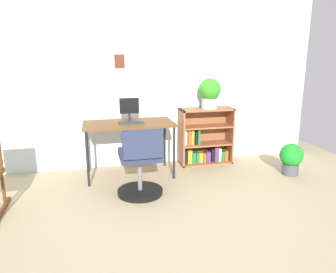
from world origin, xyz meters
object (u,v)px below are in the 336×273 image
at_px(monitor, 129,109).
at_px(desk, 129,127).
at_px(keyboard, 131,123).
at_px(bookshelf_low, 204,139).
at_px(potted_plant_on_shelf, 210,92).
at_px(potted_plant_floor, 291,158).
at_px(office_chair, 140,166).

bearing_deg(monitor, desk, -112.66).
xyz_separation_m(desk, keyboard, (0.03, -0.07, 0.06)).
xyz_separation_m(monitor, bookshelf_low, (1.11, 0.22, -0.52)).
xyz_separation_m(keyboard, bookshelf_low, (1.10, 0.34, -0.37)).
bearing_deg(potted_plant_on_shelf, keyboard, -165.95).
bearing_deg(potted_plant_floor, monitor, 165.43).
height_order(potted_plant_on_shelf, potted_plant_floor, potted_plant_on_shelf).
distance_m(desk, office_chair, 0.75).
distance_m(desk, potted_plant_on_shelf, 1.26).
bearing_deg(desk, potted_plant_on_shelf, 10.35).
bearing_deg(monitor, potted_plant_on_shelf, 8.30).
distance_m(desk, bookshelf_low, 1.20).
distance_m(monitor, potted_plant_floor, 2.23).
height_order(keyboard, office_chair, office_chair).
relative_size(desk, potted_plant_on_shelf, 2.69).
bearing_deg(bookshelf_low, potted_plant_floor, -38.27).
distance_m(keyboard, office_chair, 0.71).
distance_m(office_chair, bookshelf_low, 1.44).
height_order(bookshelf_low, potted_plant_on_shelf, potted_plant_on_shelf).
bearing_deg(keyboard, monitor, 93.75).
bearing_deg(monitor, potted_plant_floor, -14.57).
height_order(desk, office_chair, office_chair).
height_order(keyboard, bookshelf_low, bookshelf_low).
xyz_separation_m(desk, bookshelf_low, (1.13, 0.26, -0.31)).
xyz_separation_m(potted_plant_on_shelf, potted_plant_floor, (0.90, -0.71, -0.81)).
height_order(desk, monitor, monitor).
bearing_deg(potted_plant_floor, office_chair, -174.68).
bearing_deg(desk, potted_plant_floor, -13.24).
distance_m(desk, keyboard, 0.10).
bearing_deg(bookshelf_low, potted_plant_on_shelf, -43.31).
bearing_deg(office_chair, keyboard, 90.80).
relative_size(monitor, office_chair, 0.38).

